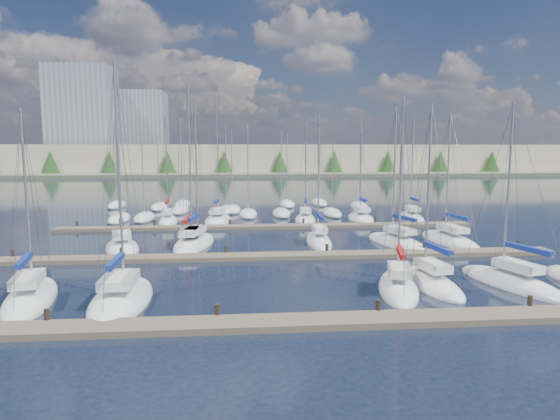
{
  "coord_description": "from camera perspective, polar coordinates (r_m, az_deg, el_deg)",
  "views": [
    {
      "loc": [
        -2.81,
        -19.2,
        8.3
      ],
      "look_at": [
        0.0,
        14.0,
        4.0
      ],
      "focal_mm": 30.0,
      "sensor_mm": 36.0,
      "label": 1
    }
  ],
  "objects": [
    {
      "name": "dock_far",
      "position": [
        49.97,
        -1.55,
        -2.03
      ],
      "size": [
        44.0,
        1.93,
        1.1
      ],
      "color": "#6B5E4C",
      "rests_on": "ground"
    },
    {
      "name": "dock_near",
      "position": [
        22.9,
        2.6,
        -13.5
      ],
      "size": [
        44.0,
        1.93,
        1.1
      ],
      "color": "#6B5E4C",
      "rests_on": "ground"
    },
    {
      "name": "sailboat_q",
      "position": [
        56.61,
        9.85,
        -1.01
      ],
      "size": [
        3.04,
        7.84,
        11.35
      ],
      "rotation": [
        0.0,
        0.0,
        -0.04
      ],
      "color": "white",
      "rests_on": "ground"
    },
    {
      "name": "sailboat_r",
      "position": [
        58.47,
        15.75,
        -0.9
      ],
      "size": [
        3.34,
        8.31,
        13.3
      ],
      "rotation": [
        0.0,
        0.0,
        -0.12
      ],
      "color": "white",
      "rests_on": "ground"
    },
    {
      "name": "sailboat_e",
      "position": [
        30.48,
        17.74,
        -8.44
      ],
      "size": [
        2.96,
        7.44,
        11.81
      ],
      "rotation": [
        0.0,
        0.0,
        0.09
      ],
      "color": "white",
      "rests_on": "ground"
    },
    {
      "name": "sailboat_h",
      "position": [
        41.24,
        -18.7,
        -4.4
      ],
      "size": [
        4.51,
        7.52,
        12.08
      ],
      "rotation": [
        0.0,
        0.0,
        0.28
      ],
      "color": "white",
      "rests_on": "ground"
    },
    {
      "name": "distant_boats",
      "position": [
        63.49,
        -6.18,
        0.07
      ],
      "size": [
        36.93,
        20.75,
        13.3
      ],
      "color": "#9EA0A5",
      "rests_on": "ground"
    },
    {
      "name": "sailboat_k",
      "position": [
        42.12,
        4.75,
        -3.77
      ],
      "size": [
        2.48,
        7.9,
        12.08
      ],
      "rotation": [
        0.0,
        0.0,
        -0.05
      ],
      "color": "white",
      "rests_on": "ground"
    },
    {
      "name": "sailboat_i",
      "position": [
        41.41,
        -10.86,
        -4.07
      ],
      "size": [
        3.03,
        9.13,
        14.62
      ],
      "rotation": [
        0.0,
        0.0,
        -0.05
      ],
      "color": "white",
      "rests_on": "ground"
    },
    {
      "name": "sailboat_o",
      "position": [
        54.66,
        -7.59,
        -1.24
      ],
      "size": [
        3.43,
        8.21,
        14.98
      ],
      "rotation": [
        0.0,
        0.0,
        -0.06
      ],
      "color": "white",
      "rests_on": "ground"
    },
    {
      "name": "sailboat_d",
      "position": [
        28.97,
        14.21,
        -9.14
      ],
      "size": [
        4.01,
        7.61,
        12.14
      ],
      "rotation": [
        0.0,
        0.0,
        -0.25
      ],
      "color": "white",
      "rests_on": "ground"
    },
    {
      "name": "sailboat_m",
      "position": [
        44.9,
        19.94,
        -3.52
      ],
      "size": [
        3.64,
        9.08,
        12.31
      ],
      "rotation": [
        0.0,
        0.0,
        0.1
      ],
      "color": "white",
      "rests_on": "ground"
    },
    {
      "name": "sailboat_f",
      "position": [
        32.35,
        26.36,
        -7.97
      ],
      "size": [
        4.35,
        8.51,
        11.86
      ],
      "rotation": [
        0.0,
        0.0,
        0.26
      ],
      "color": "white",
      "rests_on": "ground"
    },
    {
      "name": "ground",
      "position": [
        79.69,
        -2.79,
        1.37
      ],
      "size": [
        400.0,
        400.0,
        0.0
      ],
      "primitive_type": "plane",
      "color": "#192032",
      "rests_on": "ground"
    },
    {
      "name": "sailboat_c",
      "position": [
        27.56,
        -18.74,
        -10.19
      ],
      "size": [
        3.34,
        8.34,
        13.73
      ],
      "rotation": [
        0.0,
        0.0,
        0.03
      ],
      "color": "white",
      "rests_on": "ground"
    },
    {
      "name": "sailboat_j",
      "position": [
        41.93,
        -10.16,
        -3.93
      ],
      "size": [
        3.69,
        7.89,
        12.89
      ],
      "rotation": [
        0.0,
        0.0,
        -0.14
      ],
      "color": "white",
      "rests_on": "ground"
    },
    {
      "name": "dock_mid",
      "position": [
        36.26,
        -0.27,
        -5.63
      ],
      "size": [
        44.0,
        1.93,
        1.1
      ],
      "color": "#6B5E4C",
      "rests_on": "ground"
    },
    {
      "name": "sailboat_l",
      "position": [
        42.59,
        14.03,
        -3.87
      ],
      "size": [
        4.78,
        8.78,
        12.69
      ],
      "rotation": [
        0.0,
        0.0,
        0.26
      ],
      "color": "white",
      "rests_on": "ground"
    },
    {
      "name": "sailboat_p",
      "position": [
        54.78,
        3.11,
        -1.17
      ],
      "size": [
        3.23,
        7.4,
        12.37
      ],
      "rotation": [
        0.0,
        0.0,
        -0.12
      ],
      "color": "white",
      "rests_on": "ground"
    },
    {
      "name": "sailboat_n",
      "position": [
        54.87,
        -13.49,
        -1.34
      ],
      "size": [
        2.71,
        7.05,
        12.68
      ],
      "rotation": [
        0.0,
        0.0,
        0.09
      ],
      "color": "white",
      "rests_on": "ground"
    },
    {
      "name": "sailboat_b",
      "position": [
        29.67,
        -28.12,
        -9.44
      ],
      "size": [
        4.22,
        8.43,
        11.29
      ],
      "rotation": [
        0.0,
        0.0,
        0.22
      ],
      "color": "white",
      "rests_on": "ground"
    },
    {
      "name": "shoreline",
      "position": [
        169.3,
        -8.45,
        6.99
      ],
      "size": [
        400.0,
        60.0,
        38.0
      ],
      "color": "#666B51",
      "rests_on": "ground"
    }
  ]
}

